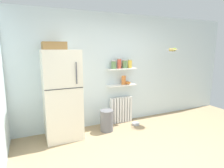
# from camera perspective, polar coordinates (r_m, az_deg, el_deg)

# --- Properties ---
(ground_plane) EXTENTS (7.04, 7.04, 0.00)m
(ground_plane) POSITION_cam_1_polar(r_m,az_deg,el_deg) (3.59, 9.86, -19.62)
(ground_plane) COLOR #9E8460
(back_wall) EXTENTS (7.04, 0.10, 2.60)m
(back_wall) POSITION_cam_1_polar(r_m,az_deg,el_deg) (4.50, -0.72, 4.24)
(back_wall) COLOR silver
(back_wall) RESTS_ON ground_plane
(refrigerator) EXTENTS (0.71, 0.66, 1.93)m
(refrigerator) POSITION_cam_1_polar(r_m,az_deg,el_deg) (3.88, -14.95, -2.80)
(refrigerator) COLOR silver
(refrigerator) RESTS_ON ground_plane
(radiator) EXTENTS (0.56, 0.12, 0.63)m
(radiator) POSITION_cam_1_polar(r_m,az_deg,el_deg) (4.70, 2.73, -7.80)
(radiator) COLOR white
(radiator) RESTS_ON ground_plane
(wall_shelf_lower) EXTENTS (0.71, 0.22, 0.02)m
(wall_shelf_lower) POSITION_cam_1_polar(r_m,az_deg,el_deg) (4.51, 2.97, -0.34)
(wall_shelf_lower) COLOR white
(wall_shelf_upper) EXTENTS (0.71, 0.22, 0.02)m
(wall_shelf_upper) POSITION_cam_1_polar(r_m,az_deg,el_deg) (4.45, 3.02, 4.59)
(wall_shelf_upper) COLOR white
(storage_jar_0) EXTENTS (0.11, 0.11, 0.19)m
(storage_jar_0) POSITION_cam_1_polar(r_m,az_deg,el_deg) (4.35, 0.51, 5.86)
(storage_jar_0) COLOR #5B7F4C
(storage_jar_0) RESTS_ON wall_shelf_upper
(storage_jar_1) EXTENTS (0.10, 0.10, 0.24)m
(storage_jar_1) POSITION_cam_1_polar(r_m,az_deg,el_deg) (4.41, 2.21, 6.22)
(storage_jar_1) COLOR #C64C38
(storage_jar_1) RESTS_ON wall_shelf_upper
(storage_jar_2) EXTENTS (0.12, 0.12, 0.20)m
(storage_jar_2) POSITION_cam_1_polar(r_m,az_deg,el_deg) (4.48, 3.85, 6.02)
(storage_jar_2) COLOR #5B7F4C
(storage_jar_2) RESTS_ON wall_shelf_upper
(storage_jar_3) EXTENTS (0.10, 0.10, 0.20)m
(storage_jar_3) POSITION_cam_1_polar(r_m,az_deg,el_deg) (4.54, 5.45, 6.12)
(storage_jar_3) COLOR yellow
(storage_jar_3) RESTS_ON wall_shelf_upper
(vase) EXTENTS (0.10, 0.10, 0.21)m
(vase) POSITION_cam_1_polar(r_m,az_deg,el_deg) (4.51, 3.54, 1.18)
(vase) COLOR #CC7033
(vase) RESTS_ON wall_shelf_lower
(shelf_bowl) EXTENTS (0.15, 0.15, 0.07)m
(shelf_bowl) POSITION_cam_1_polar(r_m,az_deg,el_deg) (4.58, 4.72, 0.39)
(shelf_bowl) COLOR orange
(shelf_bowl) RESTS_ON wall_shelf_lower
(trash_bin) EXTENTS (0.29, 0.29, 0.47)m
(trash_bin) POSITION_cam_1_polar(r_m,az_deg,el_deg) (4.24, -1.61, -11.02)
(trash_bin) COLOR slate
(trash_bin) RESTS_ON ground_plane
(pet_food_bowl) EXTENTS (0.18, 0.18, 0.05)m
(pet_food_bowl) POSITION_cam_1_polar(r_m,az_deg,el_deg) (4.66, 7.21, -11.87)
(pet_food_bowl) COLOR #B7B7BC
(pet_food_bowl) RESTS_ON ground_plane
(hanging_fruit_basket) EXTENTS (0.32, 0.32, 0.09)m
(hanging_fruit_basket) POSITION_cam_1_polar(r_m,az_deg,el_deg) (4.81, 17.83, 9.75)
(hanging_fruit_basket) COLOR #B2B2B7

